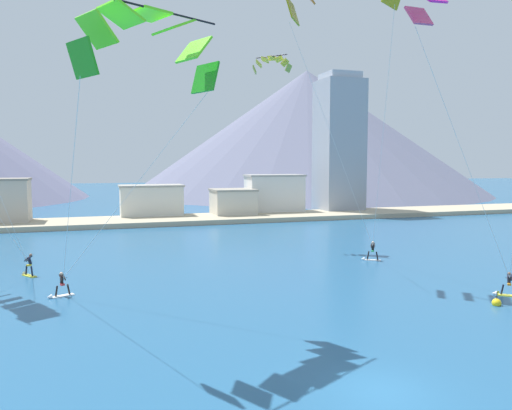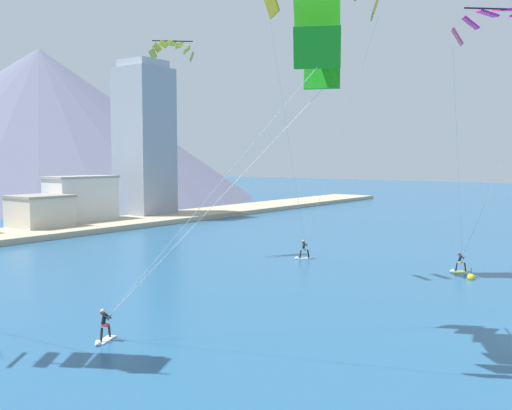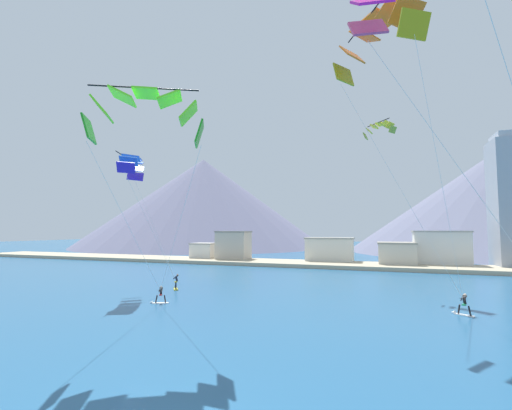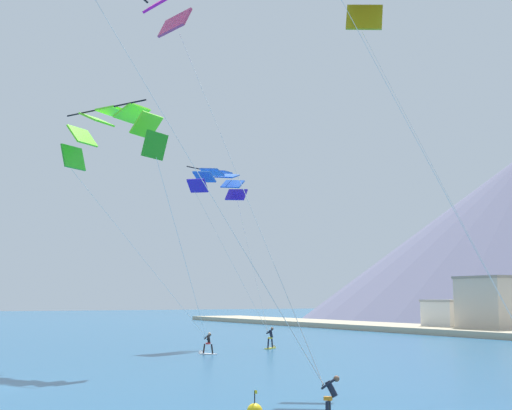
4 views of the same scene
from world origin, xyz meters
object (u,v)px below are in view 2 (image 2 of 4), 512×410
object	(u,v)px
kitesurfer_near_lead	(458,267)
kitesurfer_mid_center	(302,253)
parafoil_kite_distant_high_outer	(172,48)
parafoil_kite_near_lead	(505,23)
kitesurfer_near_trail	(103,333)
race_marker_buoy	(471,277)
parafoil_kite_near_trail	(319,31)

from	to	relation	value
kitesurfer_near_lead	kitesurfer_mid_center	world-z (taller)	kitesurfer_mid_center
parafoil_kite_distant_high_outer	parafoil_kite_near_lead	bearing A→B (deg)	-88.76
kitesurfer_near_trail	race_marker_buoy	xyz separation A→B (m)	(26.01, -10.32, -0.31)
parafoil_kite_near_lead	race_marker_buoy	xyz separation A→B (m)	(5.30, 3.05, -17.34)
kitesurfer_near_trail	race_marker_buoy	bearing A→B (deg)	-21.65
kitesurfer_mid_center	parafoil_kite_distant_high_outer	distance (m)	22.03
kitesurfer_near_trail	parafoil_kite_near_lead	xyz separation A→B (m)	(20.71, -13.37, 17.03)
kitesurfer_near_lead	race_marker_buoy	world-z (taller)	kitesurfer_near_lead
kitesurfer_near_lead	kitesurfer_near_trail	bearing A→B (deg)	162.97
kitesurfer_near_lead	kitesurfer_near_trail	world-z (taller)	kitesurfer_near_trail
kitesurfer_near_lead	kitesurfer_mid_center	size ratio (longest dim) A/B	0.91
kitesurfer_near_lead	parafoil_kite_near_lead	size ratio (longest dim) A/B	0.09
kitesurfer_near_trail	parafoil_kite_near_trail	bearing A→B (deg)	-60.36
parafoil_kite_near_lead	parafoil_kite_distant_high_outer	world-z (taller)	parafoil_kite_distant_high_outer
parafoil_kite_near_lead	kitesurfer_mid_center	bearing A→B (deg)	73.80
parafoil_kite_distant_high_outer	kitesurfer_near_lead	bearing A→B (deg)	-70.92
kitesurfer_mid_center	kitesurfer_near_trail	bearing A→B (deg)	-169.99
parafoil_kite_distant_high_outer	race_marker_buoy	distance (m)	32.14
kitesurfer_mid_center	race_marker_buoy	world-z (taller)	kitesurfer_mid_center
kitesurfer_mid_center	parafoil_kite_near_lead	size ratio (longest dim) A/B	0.10
parafoil_kite_near_lead	race_marker_buoy	bearing A→B (deg)	29.92
kitesurfer_mid_center	parafoil_kite_near_lead	bearing A→B (deg)	-106.20
kitesurfer_near_lead	parafoil_kite_distant_high_outer	xyz separation A→B (m)	(-8.17, 23.63, 18.64)
parafoil_kite_near_lead	race_marker_buoy	world-z (taller)	parafoil_kite_near_lead
kitesurfer_near_trail	parafoil_kite_near_lead	bearing A→B (deg)	-32.85
kitesurfer_near_trail	parafoil_kite_near_lead	world-z (taller)	parafoil_kite_near_lead
parafoil_kite_near_lead	race_marker_buoy	size ratio (longest dim) A/B	16.93
kitesurfer_near_lead	kitesurfer_near_trail	distance (m)	29.57
race_marker_buoy	kitesurfer_near_lead	bearing A→B (deg)	36.37
parafoil_kite_near_lead	parafoil_kite_near_trail	bearing A→B (deg)	164.74
parafoil_kite_near_trail	parafoil_kite_near_lead	bearing A→B (deg)	-15.26
kitesurfer_near_trail	parafoil_kite_near_trail	world-z (taller)	parafoil_kite_near_trail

